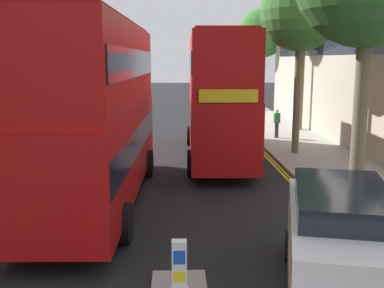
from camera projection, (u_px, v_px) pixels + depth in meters
sidewalk_right at (323, 161)px, 20.38m from camera, size 4.00×80.00×0.14m
sidewalk_left at (26, 164)px, 19.88m from camera, size 4.00×80.00×0.14m
kerb_line_outer at (287, 174)px, 18.34m from camera, size 0.10×56.00×0.01m
kerb_line_inner at (283, 174)px, 18.34m from camera, size 0.10×56.00×0.01m
keep_left_bollard at (179, 271)px, 8.56m from camera, size 0.36×0.28×1.11m
double_decker_bus_away at (97, 108)px, 14.19m from camera, size 3.07×10.88×5.64m
double_decker_bus_oncoming at (218, 93)px, 20.83m from camera, size 3.02×10.87×5.64m
taxi_minivan at (341, 246)px, 8.58m from camera, size 2.95×5.12×2.12m
pedestrian_far at (277, 123)px, 26.02m from camera, size 0.34×0.22×1.62m
street_tree_near at (262, 33)px, 39.64m from camera, size 4.23×4.23×8.78m
street_tree_far at (301, 12)px, 20.78m from camera, size 3.67×3.67×8.38m
street_tree_distant at (304, 20)px, 28.12m from camera, size 3.79×3.79×8.72m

